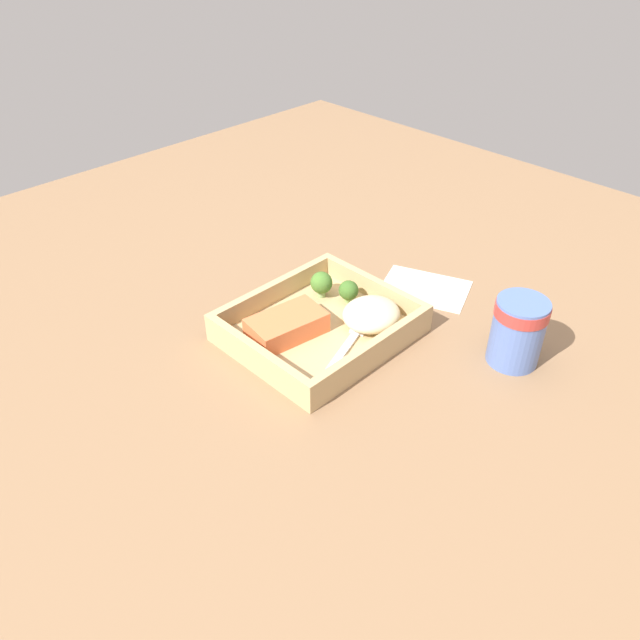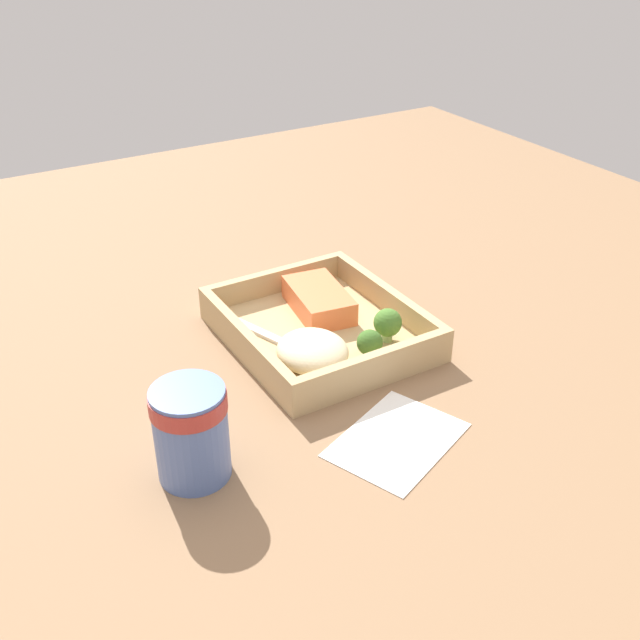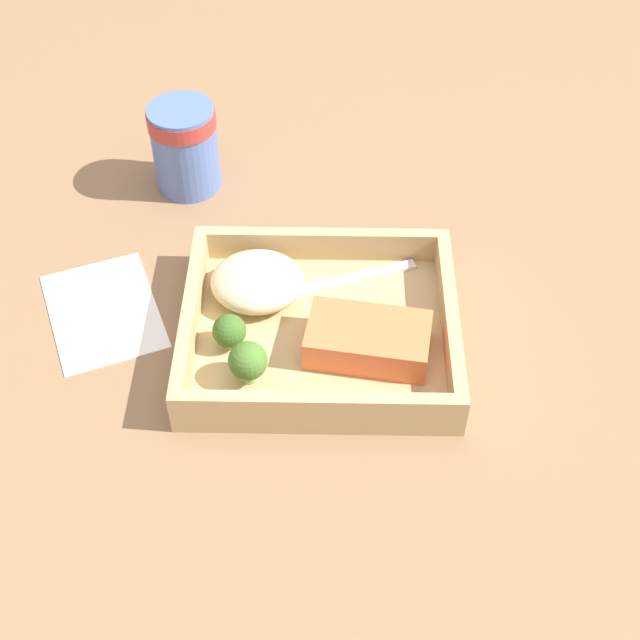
{
  "view_description": "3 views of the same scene",
  "coord_description": "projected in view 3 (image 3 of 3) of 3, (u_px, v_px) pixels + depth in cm",
  "views": [
    {
      "loc": [
        -50.95,
        -51.09,
        55.34
      ],
      "look_at": [
        0.0,
        0.0,
        2.7
      ],
      "focal_mm": 35.0,
      "sensor_mm": 36.0,
      "label": 1
    },
    {
      "loc": [
        67.62,
        -40.2,
        49.36
      ],
      "look_at": [
        0.0,
        0.0,
        2.7
      ],
      "focal_mm": 42.0,
      "sensor_mm": 36.0,
      "label": 2
    },
    {
      "loc": [
        -0.95,
        54.66,
        61.89
      ],
      "look_at": [
        0.0,
        0.0,
        2.7
      ],
      "focal_mm": 50.0,
      "sensor_mm": 36.0,
      "label": 3
    }
  ],
  "objects": [
    {
      "name": "ground_plane",
      "position": [
        320.0,
        347.0,
        0.83
      ],
      "size": [
        160.0,
        160.0,
        2.0
      ],
      "primitive_type": "cube",
      "color": "#886648"
    },
    {
      "name": "broccoli_floret_2",
      "position": [
        229.0,
        331.0,
        0.79
      ],
      "size": [
        3.05,
        3.05,
        3.52
      ],
      "color": "#80A55A",
      "rests_on": "takeout_tray"
    },
    {
      "name": "tray_rim",
      "position": [
        320.0,
        319.0,
        0.81
      ],
      "size": [
        24.73,
        21.4,
        3.19
      ],
      "color": "tan",
      "rests_on": "takeout_tray"
    },
    {
      "name": "broccoli_floret_1",
      "position": [
        248.0,
        362.0,
        0.76
      ],
      "size": [
        3.43,
        3.43,
        4.21
      ],
      "color": "#7FA265",
      "rests_on": "takeout_tray"
    },
    {
      "name": "mashed_potatoes",
      "position": [
        257.0,
        282.0,
        0.83
      ],
      "size": [
        8.79,
        8.06,
        3.6
      ],
      "primitive_type": "ellipsoid",
      "color": "beige",
      "rests_on": "takeout_tray"
    },
    {
      "name": "salmon_fillet",
      "position": [
        368.0,
        340.0,
        0.79
      ],
      "size": [
        11.63,
        7.79,
        3.11
      ],
      "primitive_type": "cube",
      "rotation": [
        0.0,
        0.0,
        -0.15
      ],
      "color": "#F17241",
      "rests_on": "takeout_tray"
    },
    {
      "name": "receipt_slip",
      "position": [
        103.0,
        311.0,
        0.85
      ],
      "size": [
        14.26,
        16.31,
        0.24
      ],
      "primitive_type": "cube",
      "rotation": [
        0.0,
        0.0,
        0.39
      ],
      "color": "white",
      "rests_on": "ground_plane"
    },
    {
      "name": "fork",
      "position": [
        328.0,
        285.0,
        0.85
      ],
      "size": [
        15.45,
        6.81,
        0.44
      ],
      "color": "silver",
      "rests_on": "takeout_tray"
    },
    {
      "name": "takeout_tray",
      "position": [
        320.0,
        335.0,
        0.82
      ],
      "size": [
        24.73,
        21.4,
        1.2
      ],
      "primitive_type": "cube",
      "color": "tan",
      "rests_on": "ground_plane"
    },
    {
      "name": "paper_cup",
      "position": [
        185.0,
        143.0,
        0.94
      ],
      "size": [
        7.18,
        7.18,
        9.73
      ],
      "color": "#536FB3",
      "rests_on": "ground_plane"
    }
  ]
}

